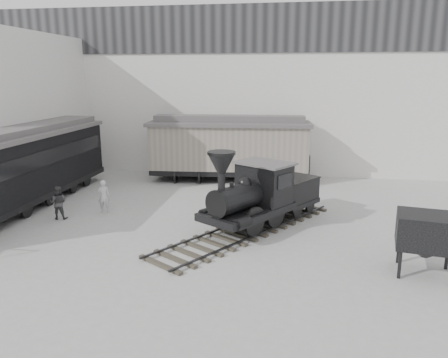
% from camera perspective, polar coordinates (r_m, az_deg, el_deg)
% --- Properties ---
extents(ground, '(90.00, 90.00, 0.00)m').
position_cam_1_polar(ground, '(16.91, -2.73, -9.52)').
color(ground, '#9E9E9B').
extents(north_wall, '(34.00, 2.51, 11.00)m').
position_cam_1_polar(north_wall, '(30.43, 2.81, 11.40)').
color(north_wall, silver).
rests_on(north_wall, ground).
extents(west_pavilion, '(7.00, 12.11, 9.00)m').
position_cam_1_polar(west_pavilion, '(30.86, -26.50, 8.10)').
color(west_pavilion, silver).
rests_on(west_pavilion, ground).
extents(locomotive, '(7.53, 9.72, 3.61)m').
position_cam_1_polar(locomotive, '(19.25, 4.57, -2.49)').
color(locomotive, '#39342A').
rests_on(locomotive, ground).
extents(boxcar, '(10.34, 3.85, 4.16)m').
position_cam_1_polar(boxcar, '(27.82, 0.66, 4.25)').
color(boxcar, black).
rests_on(boxcar, ground).
extents(passenger_coach, '(3.16, 14.24, 3.80)m').
position_cam_1_polar(passenger_coach, '(24.19, -25.02, 1.43)').
color(passenger_coach, black).
rests_on(passenger_coach, ground).
extents(visitor_a, '(0.68, 0.55, 1.63)m').
position_cam_1_polar(visitor_a, '(22.19, -15.43, -2.17)').
color(visitor_a, silver).
rests_on(visitor_a, ground).
extents(visitor_b, '(0.85, 0.71, 1.59)m').
position_cam_1_polar(visitor_b, '(21.83, -20.84, -2.89)').
color(visitor_b, '#3A3B3C').
rests_on(visitor_b, ground).
extents(coal_hopper, '(2.19, 1.91, 2.10)m').
position_cam_1_polar(coal_hopper, '(16.16, 24.96, -6.71)').
color(coal_hopper, black).
rests_on(coal_hopper, ground).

